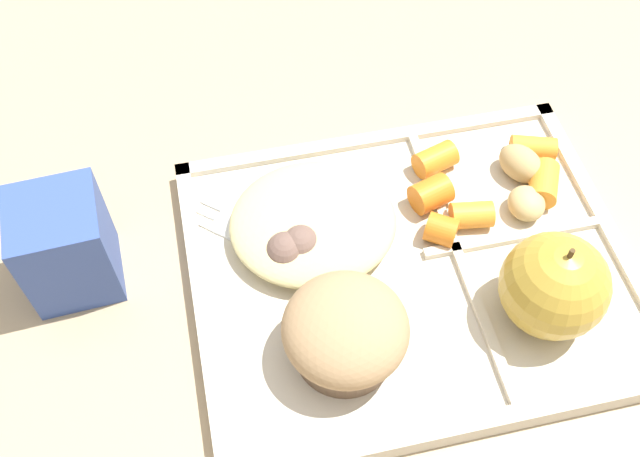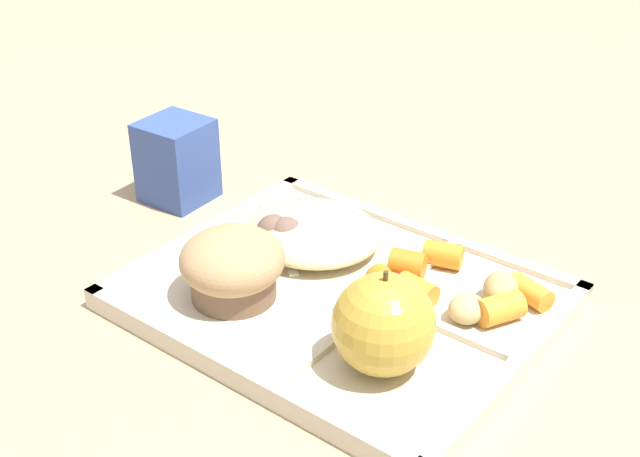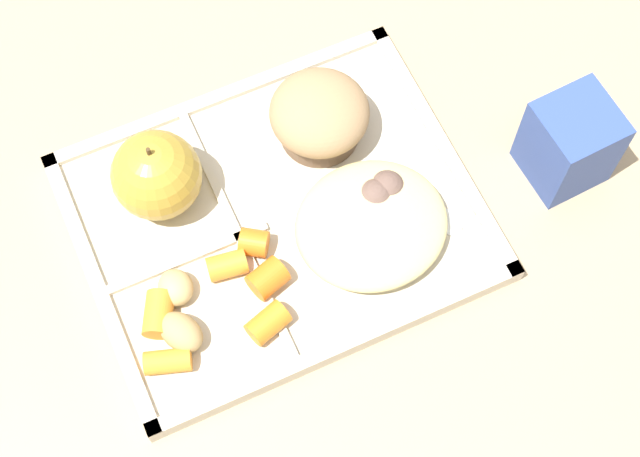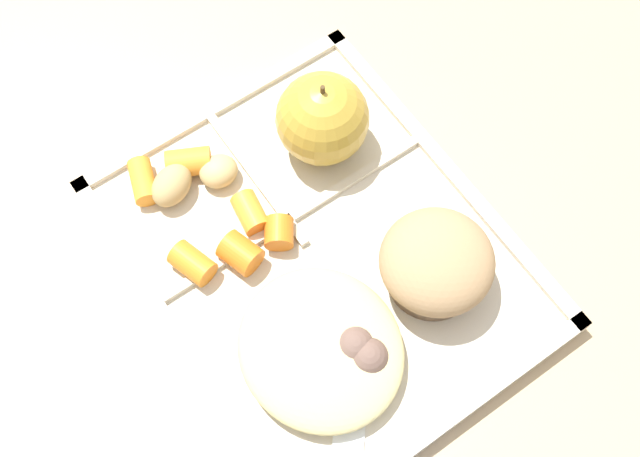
% 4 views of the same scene
% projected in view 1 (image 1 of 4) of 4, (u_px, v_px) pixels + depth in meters
% --- Properties ---
extents(ground, '(6.00, 6.00, 0.00)m').
position_uv_depth(ground, '(409.00, 275.00, 0.57)').
color(ground, tan).
extents(lunch_tray, '(0.33, 0.27, 0.02)m').
position_uv_depth(lunch_tray, '(411.00, 270.00, 0.56)').
color(lunch_tray, beige).
rests_on(lunch_tray, ground).
extents(green_apple, '(0.08, 0.08, 0.08)m').
position_uv_depth(green_apple, '(554.00, 286.00, 0.50)').
color(green_apple, '#B79333').
rests_on(green_apple, lunch_tray).
extents(bran_muffin, '(0.09, 0.09, 0.06)m').
position_uv_depth(bran_muffin, '(345.00, 333.00, 0.49)').
color(bran_muffin, brown).
rests_on(bran_muffin, lunch_tray).
extents(carrot_slice_small, '(0.04, 0.03, 0.03)m').
position_uv_depth(carrot_slice_small, '(431.00, 194.00, 0.58)').
color(carrot_slice_small, orange).
rests_on(carrot_slice_small, lunch_tray).
extents(carrot_slice_large, '(0.04, 0.03, 0.02)m').
position_uv_depth(carrot_slice_large, '(533.00, 148.00, 0.61)').
color(carrot_slice_large, orange).
rests_on(carrot_slice_large, lunch_tray).
extents(carrot_slice_tilted, '(0.04, 0.03, 0.02)m').
position_uv_depth(carrot_slice_tilted, '(472.00, 215.00, 0.57)').
color(carrot_slice_tilted, orange).
rests_on(carrot_slice_tilted, lunch_tray).
extents(carrot_slice_near_corner, '(0.04, 0.04, 0.02)m').
position_uv_depth(carrot_slice_near_corner, '(543.00, 183.00, 0.59)').
color(carrot_slice_near_corner, orange).
rests_on(carrot_slice_near_corner, lunch_tray).
extents(carrot_slice_back, '(0.03, 0.03, 0.02)m').
position_uv_depth(carrot_slice_back, '(441.00, 230.00, 0.56)').
color(carrot_slice_back, orange).
rests_on(carrot_slice_back, lunch_tray).
extents(carrot_slice_diagonal, '(0.04, 0.03, 0.02)m').
position_uv_depth(carrot_slice_diagonal, '(435.00, 159.00, 0.60)').
color(carrot_slice_diagonal, orange).
rests_on(carrot_slice_diagonal, lunch_tray).
extents(potato_chunk_large, '(0.03, 0.03, 0.02)m').
position_uv_depth(potato_chunk_large, '(526.00, 203.00, 0.58)').
color(potato_chunk_large, tan).
rests_on(potato_chunk_large, lunch_tray).
extents(potato_chunk_corner, '(0.04, 0.05, 0.03)m').
position_uv_depth(potato_chunk_corner, '(521.00, 163.00, 0.60)').
color(potato_chunk_corner, tan).
rests_on(potato_chunk_corner, lunch_tray).
extents(egg_noodle_pile, '(0.13, 0.12, 0.03)m').
position_uv_depth(egg_noodle_pile, '(313.00, 222.00, 0.56)').
color(egg_noodle_pile, '#D6C684').
rests_on(egg_noodle_pile, lunch_tray).
extents(meatball_front, '(0.03, 0.03, 0.03)m').
position_uv_depth(meatball_front, '(301.00, 246.00, 0.55)').
color(meatball_front, brown).
rests_on(meatball_front, lunch_tray).
extents(meatball_side, '(0.03, 0.03, 0.03)m').
position_uv_depth(meatball_side, '(285.00, 252.00, 0.55)').
color(meatball_side, brown).
rests_on(meatball_side, lunch_tray).
extents(plastic_fork, '(0.12, 0.11, 0.00)m').
position_uv_depth(plastic_fork, '(259.00, 239.00, 0.57)').
color(plastic_fork, white).
rests_on(plastic_fork, lunch_tray).
extents(milk_carton, '(0.07, 0.07, 0.09)m').
position_uv_depth(milk_carton, '(66.00, 246.00, 0.53)').
color(milk_carton, '#334C99').
rests_on(milk_carton, ground).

